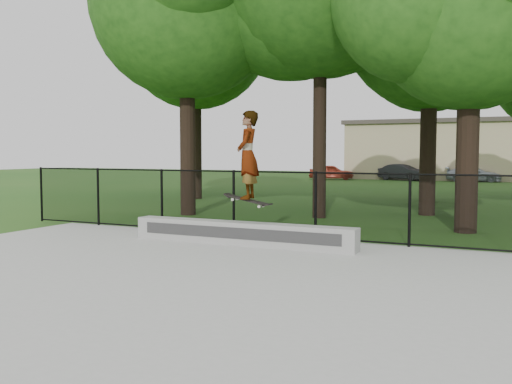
# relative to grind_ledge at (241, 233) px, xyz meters

# --- Properties ---
(ground) EXTENTS (100.00, 100.00, 0.00)m
(ground) POSITION_rel_grind_ledge_xyz_m (1.20, -4.70, -0.29)
(ground) COLOR #205217
(ground) RESTS_ON ground
(concrete_slab) EXTENTS (14.00, 12.00, 0.06)m
(concrete_slab) POSITION_rel_grind_ledge_xyz_m (1.20, -4.70, -0.26)
(concrete_slab) COLOR #A2A29D
(concrete_slab) RESTS_ON ground
(grind_ledge) EXTENTS (4.93, 0.40, 0.47)m
(grind_ledge) POSITION_rel_grind_ledge_xyz_m (0.00, 0.00, 0.00)
(grind_ledge) COLOR #999A95
(grind_ledge) RESTS_ON concrete_slab
(car_a) EXTENTS (3.41, 2.14, 1.09)m
(car_a) POSITION_rel_grind_ledge_xyz_m (-7.32, 28.89, 0.25)
(car_a) COLOR maroon
(car_a) RESTS_ON ground
(car_b) EXTENTS (3.36, 2.26, 1.14)m
(car_b) POSITION_rel_grind_ledge_xyz_m (-2.45, 30.04, 0.28)
(car_b) COLOR black
(car_b) RESTS_ON ground
(car_c) EXTENTS (3.33, 1.63, 1.03)m
(car_c) POSITION_rel_grind_ledge_xyz_m (2.16, 30.21, 0.22)
(car_c) COLOR #9FA7B4
(car_c) RESTS_ON ground
(skater_airborne) EXTENTS (0.83, 0.75, 1.97)m
(skater_airborne) POSITION_rel_grind_ledge_xyz_m (0.16, -0.01, 1.59)
(skater_airborne) COLOR black
(skater_airborne) RESTS_ON ground
(chainlink_fence) EXTENTS (16.06, 0.06, 1.50)m
(chainlink_fence) POSITION_rel_grind_ledge_xyz_m (1.20, 1.20, 0.52)
(chainlink_fence) COLOR black
(chainlink_fence) RESTS_ON concrete_slab
(tree_row) EXTENTS (21.17, 17.91, 11.50)m
(tree_row) POSITION_rel_grind_ledge_xyz_m (1.07, 8.36, 6.55)
(tree_row) COLOR black
(tree_row) RESTS_ON ground
(distant_building) EXTENTS (12.40, 6.40, 4.30)m
(distant_building) POSITION_rel_grind_ledge_xyz_m (-0.80, 33.30, 1.87)
(distant_building) COLOR tan
(distant_building) RESTS_ON ground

